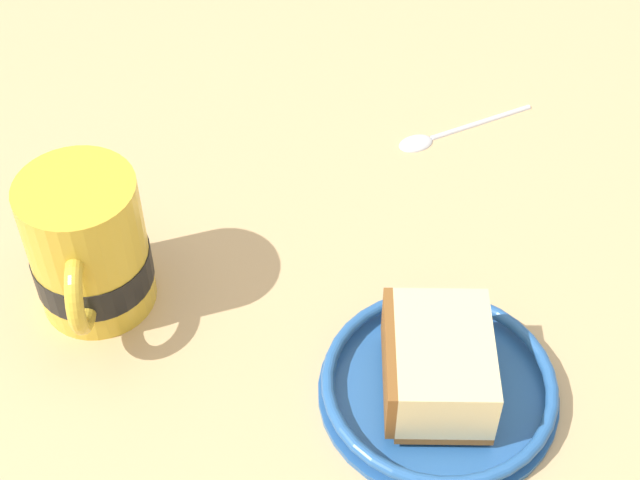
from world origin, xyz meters
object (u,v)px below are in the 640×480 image
cake_slice (438,365)px  small_plate (439,387)px  teaspoon (438,133)px  tea_mug (88,250)px

cake_slice → small_plate: bearing=-131.3°
small_plate → teaspoon: small_plate is taller
tea_mug → teaspoon: 31.35cm
small_plate → tea_mug: (21.42, 12.43, 4.21)cm
cake_slice → tea_mug: size_ratio=1.02×
cake_slice → tea_mug: 24.58cm
cake_slice → teaspoon: size_ratio=0.87×
teaspoon → tea_mug: bearing=84.1°
small_plate → cake_slice: 2.45cm
cake_slice → teaspoon: cake_slice is taller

